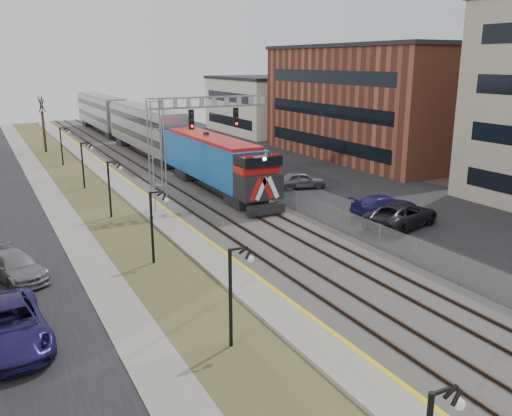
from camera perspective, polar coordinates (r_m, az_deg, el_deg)
sidewalk at (r=45.52m, az=-20.62°, el=0.78°), size 2.00×120.00×0.08m
grass_median at (r=45.93m, az=-16.92°, el=1.21°), size 4.00×120.00×0.06m
platform at (r=46.51m, az=-13.30°, el=1.75°), size 2.00×120.00×0.24m
ballast_bed at (r=47.91m, az=-7.51°, el=2.39°), size 8.00×120.00×0.20m
parking_lot at (r=53.09m, az=4.77°, el=3.64°), size 16.00×120.00×0.04m
platform_edge at (r=46.69m, az=-12.27°, el=2.02°), size 0.24×120.00×0.01m
track_near at (r=47.25m, az=-9.79°, el=2.34°), size 1.58×120.00×0.15m
track_far at (r=48.39m, az=-5.85°, el=2.78°), size 1.58×120.00×0.15m
train at (r=67.37m, az=-12.48°, el=8.26°), size 3.00×63.05×5.33m
signal_gantry at (r=39.53m, az=-8.08°, el=7.75°), size 9.00×1.07×8.15m
lampposts at (r=29.65m, az=-11.05°, el=-1.98°), size 0.14×62.14×4.00m
fence at (r=49.30m, az=-2.94°, el=3.70°), size 0.04×120.00×1.60m
buildings_east at (r=58.10m, az=18.98°, el=10.15°), size 16.00×76.00×15.00m
car_lot_c at (r=36.80m, az=15.04°, el=-0.77°), size 6.42×4.27×1.64m
car_lot_d at (r=39.21m, az=13.42°, el=0.19°), size 5.22×2.46×1.47m
car_lot_e at (r=46.74m, az=4.77°, el=2.92°), size 4.46×2.61×1.43m
car_lot_f at (r=55.11m, az=-1.35°, el=4.97°), size 5.28×2.79×1.65m
car_street_a at (r=23.20m, az=-24.70°, el=-11.24°), size 3.12×6.12×1.65m
car_street_b at (r=29.76m, az=-24.03°, el=-5.70°), size 3.28×4.98×1.34m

